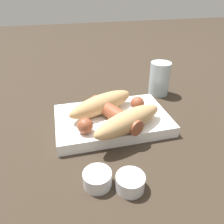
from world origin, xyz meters
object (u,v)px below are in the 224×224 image
object	(u,v)px
sausage	(113,114)
condiment_cup_near	(97,179)
food_tray	(112,120)
drink_glass	(159,79)
bread_roll	(114,112)
condiment_cup_far	(130,183)

from	to	relation	value
sausage	condiment_cup_near	bearing A→B (deg)	66.06
food_tray	condiment_cup_near	bearing A→B (deg)	68.09
food_tray	sausage	bearing A→B (deg)	85.74
condiment_cup_near	drink_glass	xyz separation A→B (m)	(-0.25, -0.31, 0.04)
food_tray	bread_roll	xyz separation A→B (m)	(0.00, 0.02, 0.04)
food_tray	condiment_cup_far	distance (m)	0.20
condiment_cup_far	food_tray	bearing A→B (deg)	-94.97
condiment_cup_far	bread_roll	bearing A→B (deg)	-95.58
condiment_cup_near	bread_roll	bearing A→B (deg)	-114.66
bread_roll	drink_glass	world-z (taller)	drink_glass
drink_glass	condiment_cup_near	bearing A→B (deg)	50.50
condiment_cup_near	drink_glass	world-z (taller)	drink_glass
condiment_cup_near	condiment_cup_far	distance (m)	0.06
food_tray	sausage	size ratio (longest dim) A/B	1.54
food_tray	sausage	xyz separation A→B (m)	(0.00, 0.02, 0.03)
sausage	condiment_cup_far	bearing A→B (deg)	84.95
sausage	drink_glass	world-z (taller)	drink_glass
drink_glass	sausage	bearing A→B (deg)	39.64
food_tray	condiment_cup_far	world-z (taller)	same
food_tray	sausage	world-z (taller)	sausage
bread_roll	condiment_cup_far	distance (m)	0.18
food_tray	drink_glass	bearing A→B (deg)	-143.94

